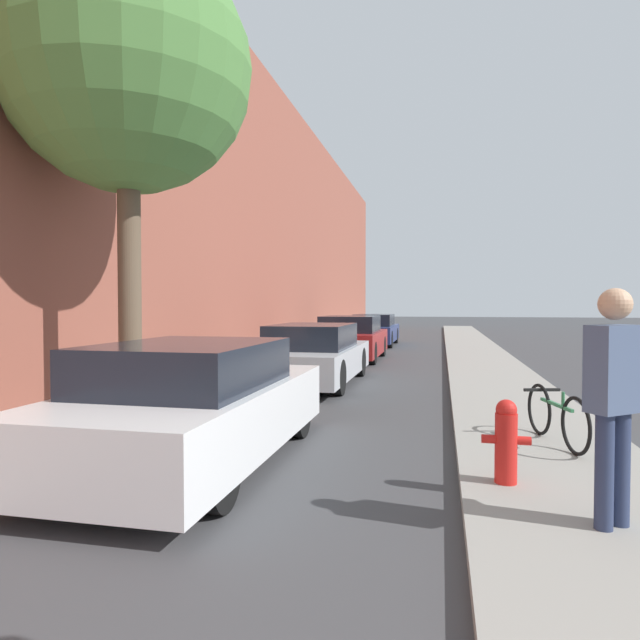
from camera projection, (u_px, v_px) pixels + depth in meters
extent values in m
plane|color=#3D3D3F|center=(378.00, 366.00, 15.13)|extent=(120.00, 120.00, 0.00)
cube|color=gray|center=(278.00, 362.00, 15.76)|extent=(2.00, 52.00, 0.12)
cube|color=gray|center=(486.00, 367.00, 14.50)|extent=(2.00, 52.00, 0.12)
cube|color=brown|center=(234.00, 203.00, 15.92)|extent=(0.70, 52.00, 9.40)
cylinder|color=black|center=(183.00, 409.00, 7.41)|extent=(0.22, 0.60, 0.60)
cylinder|color=black|center=(298.00, 414.00, 7.06)|extent=(0.22, 0.60, 0.60)
cylinder|color=black|center=(48.00, 464.00, 4.86)|extent=(0.22, 0.60, 0.60)
cylinder|color=black|center=(216.00, 476.00, 4.51)|extent=(0.22, 0.60, 0.60)
cube|color=silver|center=(196.00, 416.00, 5.95)|extent=(1.83, 4.22, 0.68)
cube|color=black|center=(188.00, 365.00, 5.77)|extent=(1.61, 2.19, 0.47)
cylinder|color=black|center=(297.00, 360.00, 13.37)|extent=(0.22, 0.69, 0.69)
cylinder|color=black|center=(360.00, 362.00, 13.03)|extent=(0.22, 0.69, 0.69)
cylinder|color=black|center=(259.00, 375.00, 10.61)|extent=(0.22, 0.69, 0.69)
cylinder|color=black|center=(338.00, 377.00, 10.27)|extent=(0.22, 0.69, 0.69)
cube|color=silver|center=(315.00, 361.00, 11.81)|extent=(1.77, 4.56, 0.61)
cube|color=black|center=(313.00, 336.00, 11.62)|extent=(1.56, 2.37, 0.50)
cylinder|color=black|center=(334.00, 345.00, 18.33)|extent=(0.22, 0.66, 0.66)
cylinder|color=black|center=(382.00, 346.00, 17.98)|extent=(0.22, 0.66, 0.66)
cylinder|color=black|center=(317.00, 352.00, 15.81)|extent=(0.22, 0.66, 0.66)
cylinder|color=black|center=(372.00, 353.00, 15.46)|extent=(0.22, 0.66, 0.66)
cube|color=maroon|center=(351.00, 343.00, 16.89)|extent=(1.83, 4.16, 0.69)
cube|color=black|center=(351.00, 324.00, 16.71)|extent=(1.61, 2.16, 0.49)
cylinder|color=black|center=(362.00, 335.00, 24.31)|extent=(0.22, 0.68, 0.68)
cylinder|color=black|center=(395.00, 335.00, 23.98)|extent=(0.22, 0.68, 0.68)
cylinder|color=black|center=(352.00, 339.00, 21.63)|extent=(0.22, 0.68, 0.68)
cylinder|color=black|center=(389.00, 339.00, 21.30)|extent=(0.22, 0.68, 0.68)
cube|color=navy|center=(375.00, 333.00, 22.80)|extent=(1.71, 4.43, 0.64)
cube|color=black|center=(374.00, 320.00, 22.61)|extent=(1.50, 2.30, 0.48)
cylinder|color=brown|center=(130.00, 279.00, 7.46)|extent=(0.31, 0.31, 3.90)
sphere|color=#4C7F3D|center=(127.00, 67.00, 7.37)|extent=(3.38, 3.38, 3.38)
cylinder|color=red|center=(506.00, 448.00, 4.88)|extent=(0.20, 0.20, 0.63)
sphere|color=red|center=(506.00, 410.00, 4.87)|extent=(0.19, 0.19, 0.19)
cylinder|color=red|center=(489.00, 439.00, 4.91)|extent=(0.13, 0.08, 0.08)
cylinder|color=red|center=(524.00, 441.00, 4.85)|extent=(0.13, 0.08, 0.08)
cylinder|color=#283351|center=(604.00, 471.00, 3.87)|extent=(0.18, 0.18, 0.84)
cylinder|color=#283351|center=(621.00, 468.00, 3.95)|extent=(0.18, 0.18, 0.84)
cube|color=#475675|center=(614.00, 369.00, 3.89)|extent=(0.44, 0.41, 0.63)
sphere|color=tan|center=(615.00, 304.00, 3.87)|extent=(0.23, 0.23, 0.23)
torus|color=black|center=(539.00, 409.00, 6.69)|extent=(0.19, 0.62, 0.63)
torus|color=black|center=(576.00, 426.00, 5.78)|extent=(0.19, 0.62, 0.63)
cube|color=#2D7547|center=(556.00, 405.00, 6.23)|extent=(0.22, 0.75, 0.04)
cylinder|color=#2D7547|center=(563.00, 400.00, 6.07)|extent=(0.04, 0.04, 0.17)
cube|color=black|center=(542.00, 390.00, 6.61)|extent=(0.44, 0.14, 0.04)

